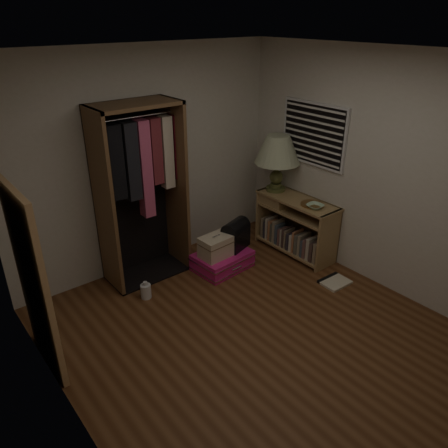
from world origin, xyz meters
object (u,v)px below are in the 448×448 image
(console_bookshelf, at_px, (293,224))
(pink_suitcase, at_px, (222,260))
(train_case, at_px, (216,246))
(white_jug, at_px, (146,291))
(floor_mirror, at_px, (33,283))
(table_lamp, at_px, (278,151))
(black_bag, at_px, (236,234))
(open_wardrobe, at_px, (141,178))

(console_bookshelf, relative_size, pink_suitcase, 1.54)
(train_case, distance_m, white_jug, 0.99)
(floor_mirror, xyz_separation_m, table_lamp, (3.24, 0.40, 0.44))
(console_bookshelf, bearing_deg, white_jug, 172.68)
(black_bag, bearing_deg, console_bookshelf, -33.08)
(floor_mirror, height_order, table_lamp, floor_mirror)
(black_bag, height_order, white_jug, black_bag)
(open_wardrobe, height_order, black_bag, open_wardrobe)
(pink_suitcase, xyz_separation_m, white_jug, (-1.06, 0.04, -0.02))
(console_bookshelf, xyz_separation_m, black_bag, (-0.79, 0.23, 0.01))
(floor_mirror, distance_m, pink_suitcase, 2.37)
(console_bookshelf, height_order, table_lamp, table_lamp)
(train_case, height_order, white_jug, train_case)
(floor_mirror, distance_m, train_case, 2.20)
(open_wardrobe, height_order, white_jug, open_wardrobe)
(open_wardrobe, bearing_deg, white_jug, -123.08)
(floor_mirror, relative_size, table_lamp, 2.32)
(floor_mirror, height_order, black_bag, floor_mirror)
(train_case, relative_size, table_lamp, 0.55)
(table_lamp, bearing_deg, black_bag, -171.02)
(open_wardrobe, relative_size, train_case, 5.06)
(pink_suitcase, bearing_deg, floor_mirror, -177.58)
(floor_mirror, relative_size, pink_suitcase, 2.33)
(train_case, bearing_deg, open_wardrobe, 138.51)
(train_case, bearing_deg, pink_suitcase, 3.52)
(table_lamp, xyz_separation_m, white_jug, (-2.07, -0.09, -1.20))
(floor_mirror, relative_size, black_bag, 4.30)
(open_wardrobe, distance_m, white_jug, 1.26)
(open_wardrobe, distance_m, floor_mirror, 1.71)
(open_wardrobe, bearing_deg, black_bag, -27.20)
(open_wardrobe, xyz_separation_m, table_lamp, (1.77, -0.37, 0.07))
(white_jug, bearing_deg, black_bag, -1.73)
(pink_suitcase, bearing_deg, black_bag, -3.16)
(floor_mirror, bearing_deg, console_bookshelf, 0.82)
(console_bookshelf, relative_size, train_case, 2.77)
(floor_mirror, height_order, pink_suitcase, floor_mirror)
(black_bag, bearing_deg, white_jug, 161.19)
(pink_suitcase, relative_size, table_lamp, 0.99)
(black_bag, height_order, table_lamp, table_lamp)
(console_bookshelf, xyz_separation_m, floor_mirror, (-3.24, -0.05, 0.46))
(console_bookshelf, relative_size, table_lamp, 1.53)
(console_bookshelf, xyz_separation_m, train_case, (-1.11, 0.21, -0.05))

